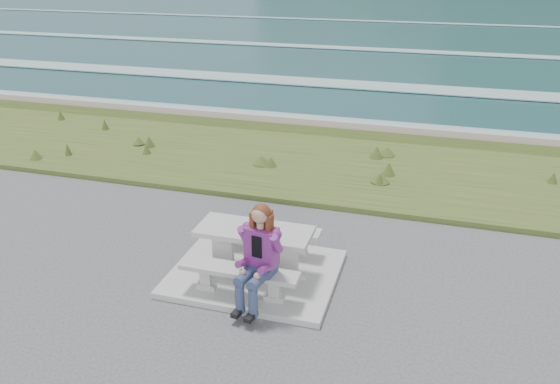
# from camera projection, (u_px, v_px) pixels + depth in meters

# --- Properties ---
(concrete_slab) EXTENTS (2.60, 2.10, 0.10)m
(concrete_slab) POSITION_uv_depth(u_px,v_px,m) (255.00, 273.00, 8.78)
(concrete_slab) COLOR #ACACA7
(concrete_slab) RESTS_ON ground
(picnic_table) EXTENTS (1.80, 0.75, 0.75)m
(picnic_table) POSITION_uv_depth(u_px,v_px,m) (254.00, 238.00, 8.52)
(picnic_table) COLOR #ACACA7
(picnic_table) RESTS_ON concrete_slab
(bench_landward) EXTENTS (1.80, 0.35, 0.45)m
(bench_landward) POSITION_uv_depth(u_px,v_px,m) (239.00, 274.00, 8.00)
(bench_landward) COLOR #ACACA7
(bench_landward) RESTS_ON concrete_slab
(bench_seaward) EXTENTS (1.80, 0.35, 0.45)m
(bench_seaward) POSITION_uv_depth(u_px,v_px,m) (268.00, 232.00, 9.23)
(bench_seaward) COLOR #ACACA7
(bench_seaward) RESTS_ON concrete_slab
(grass_verge) EXTENTS (160.00, 4.50, 0.22)m
(grass_verge) POSITION_uv_depth(u_px,v_px,m) (322.00, 168.00, 13.18)
(grass_verge) COLOR #31501E
(grass_verge) RESTS_ON ground
(shore_drop) EXTENTS (160.00, 0.80, 2.20)m
(shore_drop) POSITION_uv_depth(u_px,v_px,m) (344.00, 133.00, 15.73)
(shore_drop) COLOR brown
(shore_drop) RESTS_ON ground
(ocean) EXTENTS (1600.00, 1600.00, 0.09)m
(ocean) POSITION_uv_depth(u_px,v_px,m) (396.00, 75.00, 31.52)
(ocean) COLOR #1D4D54
(ocean) RESTS_ON ground
(seated_woman) EXTENTS (0.57, 0.84, 1.52)m
(seated_woman) POSITION_uv_depth(u_px,v_px,m) (256.00, 270.00, 7.71)
(seated_woman) COLOR navy
(seated_woman) RESTS_ON concrete_slab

